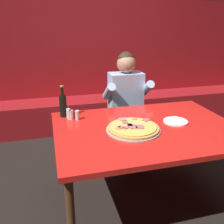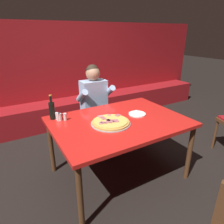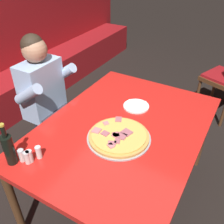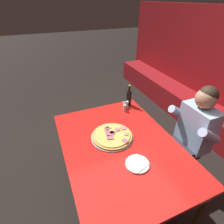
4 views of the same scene
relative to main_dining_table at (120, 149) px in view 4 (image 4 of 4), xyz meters
name	(u,v)px [view 4 (image 4 of 4)]	position (x,y,z in m)	size (l,w,h in m)	color
ground_plane	(119,189)	(0.00, 0.00, -0.70)	(24.00, 24.00, 0.00)	black
main_dining_table	(120,149)	(0.00, 0.00, 0.00)	(1.52, 1.09, 0.76)	#4C2D19
pizza	(112,136)	(-0.13, -0.03, 0.08)	(0.44, 0.44, 0.05)	#9E9EA3
plate_white_paper	(137,164)	(0.28, 0.03, 0.07)	(0.21, 0.21, 0.02)	white
beer_bottle	(129,98)	(-0.65, 0.42, 0.18)	(0.07, 0.07, 0.29)	black
shaker_black_pepper	(127,104)	(-0.61, 0.38, 0.10)	(0.04, 0.04, 0.09)	silver
shaker_parmesan	(125,108)	(-0.54, 0.31, 0.10)	(0.04, 0.04, 0.09)	silver
shaker_red_pepper_flakes	(124,105)	(-0.61, 0.34, 0.10)	(0.04, 0.04, 0.09)	silver
shaker_oregano	(124,106)	(-0.59, 0.33, 0.10)	(0.04, 0.04, 0.09)	silver
diner_seated_blue_shirt	(189,134)	(0.10, 0.80, 0.01)	(0.53, 0.53, 1.27)	black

